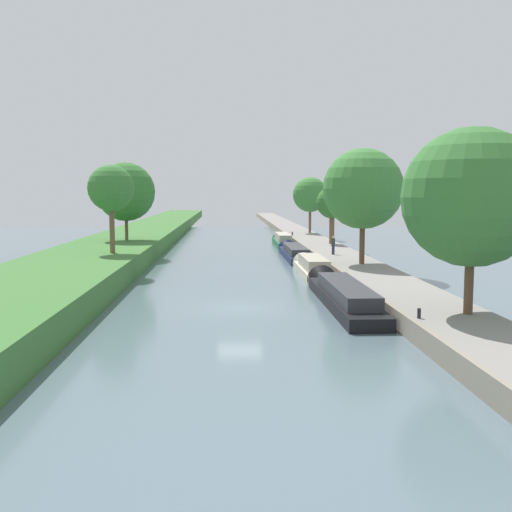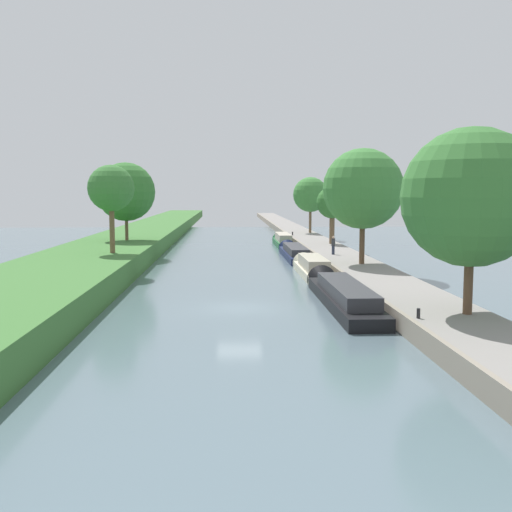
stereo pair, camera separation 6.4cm
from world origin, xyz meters
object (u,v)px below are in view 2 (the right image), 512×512
object	(u,v)px
narrowboat_black	(341,294)
mooring_bollard_far	(293,233)
narrowboat_navy	(294,252)
narrowboat_green	(282,241)
mooring_bollard_near	(418,313)
narrowboat_cream	(311,267)
person_walking	(333,245)

from	to	relation	value
narrowboat_black	mooring_bollard_far	bearing A→B (deg)	87.60
narrowboat_black	mooring_bollard_far	world-z (taller)	narrowboat_black
narrowboat_black	narrowboat_navy	xyz separation A→B (m)	(-0.02, 25.16, -0.05)
narrowboat_green	mooring_bollard_near	size ratio (longest dim) A/B	24.19
narrowboat_navy	mooring_bollard_far	bearing A→B (deg)	84.29
mooring_bollard_far	narrowboat_cream	bearing A→B (deg)	-93.37
narrowboat_navy	mooring_bollard_near	xyz separation A→B (m)	(1.85, -33.87, 0.62)
narrowboat_green	person_walking	distance (m)	19.91
narrowboat_black	narrowboat_navy	size ratio (longest dim) A/B	1.09
person_walking	narrowboat_black	bearing A→B (deg)	-98.57
mooring_bollard_near	mooring_bollard_far	distance (m)	52.35
narrowboat_cream	mooring_bollard_near	distance (m)	21.35
mooring_bollard_near	person_walking	bearing A→B (deg)	87.86
mooring_bollard_near	narrowboat_green	bearing A→B (deg)	92.14
mooring_bollard_near	narrowboat_black	bearing A→B (deg)	101.85
narrowboat_green	narrowboat_navy	bearing A→B (deg)	-90.34
narrowboat_black	person_walking	xyz separation A→B (m)	(2.86, 19.00, 1.22)
narrowboat_green	narrowboat_black	bearing A→B (deg)	-90.09
narrowboat_green	person_walking	xyz separation A→B (m)	(2.80, -19.67, 1.17)
narrowboat_black	narrowboat_cream	bearing A→B (deg)	90.01
narrowboat_navy	person_walking	xyz separation A→B (m)	(2.88, -6.16, 1.27)
narrowboat_navy	person_walking	size ratio (longest dim) A/B	8.34
narrowboat_cream	mooring_bollard_near	size ratio (longest dim) A/B	23.32
mooring_bollard_near	narrowboat_cream	bearing A→B (deg)	94.92
narrowboat_black	mooring_bollard_far	xyz separation A→B (m)	(1.83, 43.64, 0.57)
narrowboat_cream	mooring_bollard_far	xyz separation A→B (m)	(1.83, 31.08, 0.55)
narrowboat_green	mooring_bollard_near	bearing A→B (deg)	-87.86
narrowboat_cream	narrowboat_navy	distance (m)	12.60
narrowboat_navy	mooring_bollard_near	bearing A→B (deg)	-86.88
narrowboat_cream	person_walking	bearing A→B (deg)	66.00
narrowboat_navy	mooring_bollard_far	distance (m)	18.59
narrowboat_cream	mooring_bollard_far	size ratio (longest dim) A/B	23.32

